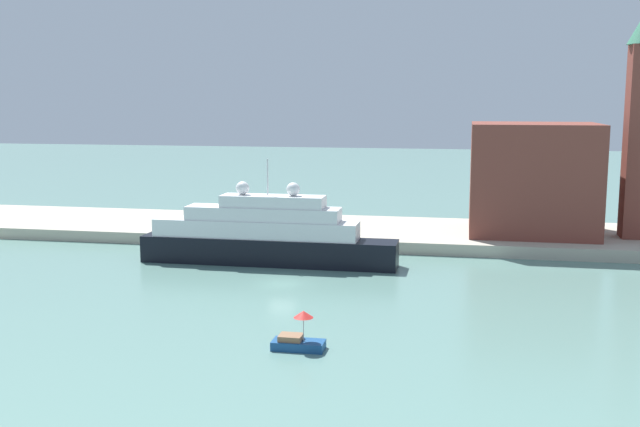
{
  "coord_description": "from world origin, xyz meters",
  "views": [
    {
      "loc": [
        17.16,
        -68.83,
        17.78
      ],
      "look_at": [
        2.57,
        6.0,
        6.06
      ],
      "focal_mm": 42.27,
      "sensor_mm": 36.0,
      "label": 1
    }
  ],
  "objects_px": {
    "large_yacht": "(265,236)",
    "harbor_building": "(533,178)",
    "parked_car": "(213,226)",
    "mooring_bollard": "(349,236)",
    "person_figure": "(264,223)",
    "work_barge": "(189,250)",
    "small_motorboat": "(298,339)"
  },
  "relations": [
    {
      "from": "small_motorboat",
      "to": "person_figure",
      "type": "relative_size",
      "value": 2.21
    },
    {
      "from": "harbor_building",
      "to": "large_yacht",
      "type": "bearing_deg",
      "value": -149.49
    },
    {
      "from": "small_motorboat",
      "to": "mooring_bollard",
      "type": "height_order",
      "value": "small_motorboat"
    },
    {
      "from": "small_motorboat",
      "to": "work_barge",
      "type": "relative_size",
      "value": 0.73
    },
    {
      "from": "harbor_building",
      "to": "mooring_bollard",
      "type": "height_order",
      "value": "harbor_building"
    },
    {
      "from": "work_barge",
      "to": "mooring_bollard",
      "type": "bearing_deg",
      "value": 15.19
    },
    {
      "from": "work_barge",
      "to": "harbor_building",
      "type": "xyz_separation_m",
      "value": [
        39.3,
        13.21,
        7.71
      ]
    },
    {
      "from": "person_figure",
      "to": "large_yacht",
      "type": "bearing_deg",
      "value": -74.35
    },
    {
      "from": "large_yacht",
      "to": "person_figure",
      "type": "bearing_deg",
      "value": 105.65
    },
    {
      "from": "large_yacht",
      "to": "small_motorboat",
      "type": "height_order",
      "value": "large_yacht"
    },
    {
      "from": "small_motorboat",
      "to": "mooring_bollard",
      "type": "relative_size",
      "value": 5.28
    },
    {
      "from": "harbor_building",
      "to": "person_figure",
      "type": "height_order",
      "value": "harbor_building"
    },
    {
      "from": "large_yacht",
      "to": "work_barge",
      "type": "bearing_deg",
      "value": 158.64
    },
    {
      "from": "large_yacht",
      "to": "mooring_bollard",
      "type": "xyz_separation_m",
      "value": [
        7.88,
        8.86,
        -1.29
      ]
    },
    {
      "from": "work_barge",
      "to": "harbor_building",
      "type": "relative_size",
      "value": 0.34
    },
    {
      "from": "work_barge",
      "to": "parked_car",
      "type": "bearing_deg",
      "value": 86.57
    },
    {
      "from": "harbor_building",
      "to": "person_figure",
      "type": "xyz_separation_m",
      "value": [
        -32.95,
        -3.63,
        -5.9
      ]
    },
    {
      "from": "person_figure",
      "to": "parked_car",
      "type": "bearing_deg",
      "value": -157.16
    },
    {
      "from": "large_yacht",
      "to": "mooring_bollard",
      "type": "bearing_deg",
      "value": 48.35
    },
    {
      "from": "work_barge",
      "to": "parked_car",
      "type": "relative_size",
      "value": 1.15
    },
    {
      "from": "large_yacht",
      "to": "harbor_building",
      "type": "relative_size",
      "value": 1.87
    },
    {
      "from": "work_barge",
      "to": "parked_car",
      "type": "height_order",
      "value": "parked_car"
    },
    {
      "from": "parked_car",
      "to": "mooring_bollard",
      "type": "height_order",
      "value": "parked_car"
    },
    {
      "from": "work_barge",
      "to": "person_figure",
      "type": "height_order",
      "value": "person_figure"
    },
    {
      "from": "harbor_building",
      "to": "parked_car",
      "type": "height_order",
      "value": "harbor_building"
    },
    {
      "from": "large_yacht",
      "to": "person_figure",
      "type": "height_order",
      "value": "large_yacht"
    },
    {
      "from": "parked_car",
      "to": "small_motorboat",
      "type": "bearing_deg",
      "value": -62.8
    },
    {
      "from": "large_yacht",
      "to": "small_motorboat",
      "type": "distance_m",
      "value": 28.52
    },
    {
      "from": "large_yacht",
      "to": "mooring_bollard",
      "type": "height_order",
      "value": "large_yacht"
    },
    {
      "from": "large_yacht",
      "to": "work_barge",
      "type": "distance_m",
      "value": 11.21
    },
    {
      "from": "person_figure",
      "to": "work_barge",
      "type": "bearing_deg",
      "value": -123.53
    },
    {
      "from": "small_motorboat",
      "to": "person_figure",
      "type": "height_order",
      "value": "person_figure"
    }
  ]
}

